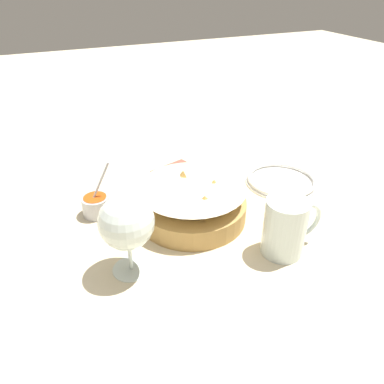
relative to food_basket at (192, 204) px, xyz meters
The scene contains 7 objects.
ground_plane 0.05m from the food_basket, 41.94° to the right, with size 4.00×4.00×0.00m, color beige.
food_basket is the anchor object (origin of this frame).
sauce_cup 0.21m from the food_basket, 152.77° to the left, with size 0.07×0.06×0.12m.
wine_glass 0.21m from the food_basket, 148.14° to the right, with size 0.10×0.10×0.15m.
beer_mug 0.21m from the food_basket, 56.56° to the right, with size 0.12×0.08×0.11m.
side_plate 0.27m from the food_basket, ahead, with size 0.18×0.18×0.01m.
napkin 0.22m from the food_basket, 79.13° to the left, with size 0.12×0.09×0.01m.
Camera 1 is at (-0.30, -0.58, 0.47)m, focal length 35.00 mm.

